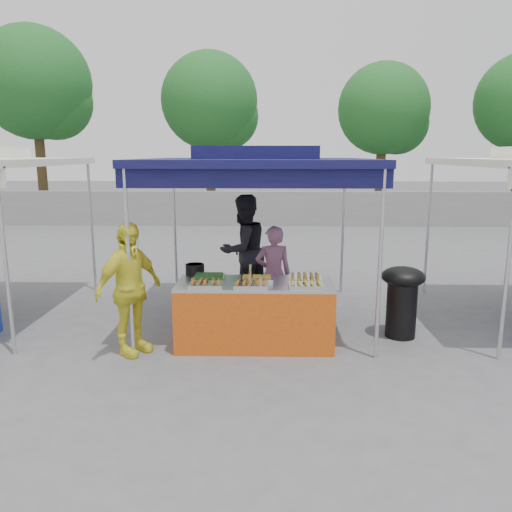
{
  "coord_description": "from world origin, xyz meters",
  "views": [
    {
      "loc": [
        0.17,
        -6.3,
        2.47
      ],
      "look_at": [
        0.0,
        0.6,
        1.05
      ],
      "focal_mm": 35.0,
      "sensor_mm": 36.0,
      "label": 1
    }
  ],
  "objects_px": {
    "wok_burner": "(402,295)",
    "customer_person": "(129,289)",
    "helper_man": "(244,250)",
    "vendor_woman": "(273,274)",
    "cooking_pot": "(195,269)",
    "vendor_table": "(255,314)"
  },
  "relations": [
    {
      "from": "wok_burner",
      "to": "customer_person",
      "type": "bearing_deg",
      "value": -177.43
    },
    {
      "from": "vendor_table",
      "to": "helper_man",
      "type": "distance_m",
      "value": 1.91
    },
    {
      "from": "cooking_pot",
      "to": "vendor_woman",
      "type": "relative_size",
      "value": 0.18
    },
    {
      "from": "customer_person",
      "to": "helper_man",
      "type": "bearing_deg",
      "value": 3.66
    },
    {
      "from": "helper_man",
      "to": "wok_burner",
      "type": "bearing_deg",
      "value": 104.69
    },
    {
      "from": "wok_burner",
      "to": "vendor_woman",
      "type": "bearing_deg",
      "value": 153.45
    },
    {
      "from": "vendor_table",
      "to": "wok_burner",
      "type": "relative_size",
      "value": 2.03
    },
    {
      "from": "wok_burner",
      "to": "customer_person",
      "type": "height_order",
      "value": "customer_person"
    },
    {
      "from": "vendor_table",
      "to": "cooking_pot",
      "type": "height_order",
      "value": "cooking_pot"
    },
    {
      "from": "vendor_table",
      "to": "cooking_pot",
      "type": "distance_m",
      "value": 1.04
    },
    {
      "from": "wok_burner",
      "to": "customer_person",
      "type": "xyz_separation_m",
      "value": [
        -3.53,
        -0.67,
        0.25
      ]
    },
    {
      "from": "helper_man",
      "to": "customer_person",
      "type": "height_order",
      "value": "helper_man"
    },
    {
      "from": "vendor_table",
      "to": "vendor_woman",
      "type": "distance_m",
      "value": 1.01
    },
    {
      "from": "vendor_table",
      "to": "cooking_pot",
      "type": "relative_size",
      "value": 7.87
    },
    {
      "from": "helper_man",
      "to": "customer_person",
      "type": "distance_m",
      "value": 2.52
    },
    {
      "from": "vendor_table",
      "to": "customer_person",
      "type": "height_order",
      "value": "customer_person"
    },
    {
      "from": "wok_burner",
      "to": "helper_man",
      "type": "relative_size",
      "value": 0.54
    },
    {
      "from": "vendor_table",
      "to": "wok_burner",
      "type": "xyz_separation_m",
      "value": [
        1.99,
        0.36,
        0.16
      ]
    },
    {
      "from": "vendor_woman",
      "to": "cooking_pot",
      "type": "bearing_deg",
      "value": 20.54
    },
    {
      "from": "wok_burner",
      "to": "vendor_woman",
      "type": "relative_size",
      "value": 0.68
    },
    {
      "from": "vendor_table",
      "to": "customer_person",
      "type": "bearing_deg",
      "value": -168.44
    },
    {
      "from": "vendor_table",
      "to": "cooking_pot",
      "type": "xyz_separation_m",
      "value": [
        -0.82,
        0.38,
        0.5
      ]
    }
  ]
}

